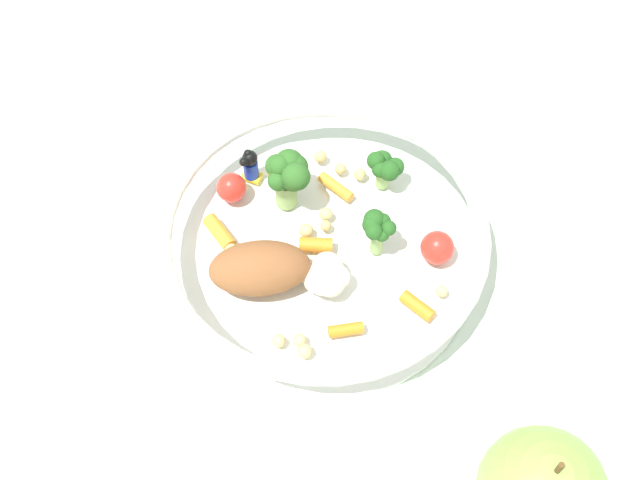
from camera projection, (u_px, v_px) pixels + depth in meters
ground_plane at (339, 244)px, 0.69m from camera, size 2.40×2.40×0.00m
food_container at (316, 238)px, 0.66m from camera, size 0.25×0.25×0.06m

